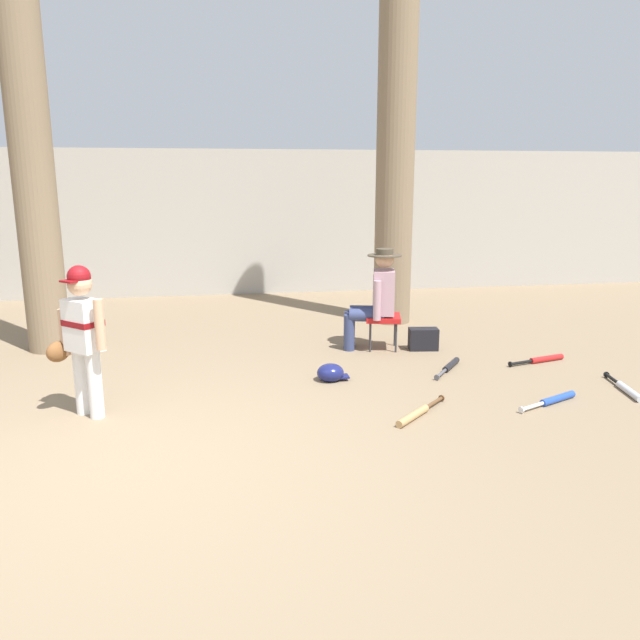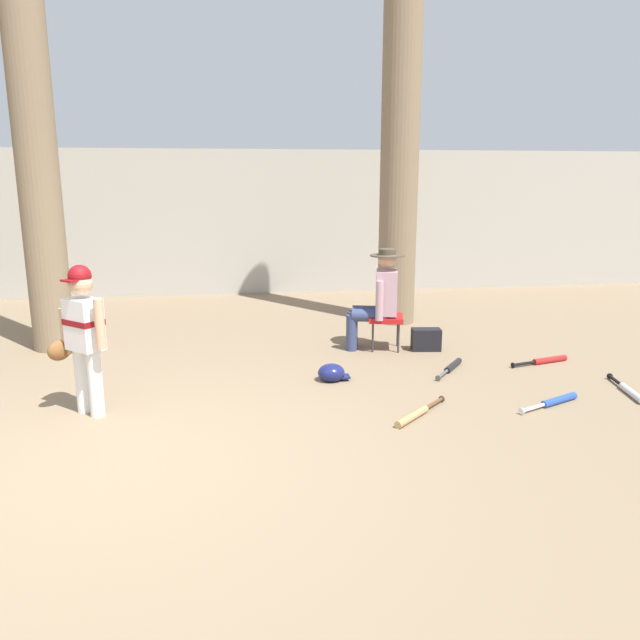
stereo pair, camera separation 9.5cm
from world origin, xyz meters
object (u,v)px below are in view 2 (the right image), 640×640
at_px(seated_spectator, 378,296).
at_px(bat_red_barrel, 546,360).
at_px(young_ballplayer, 83,331).
at_px(handbag_beside_stool, 426,339).
at_px(tree_near_player, 32,109).
at_px(bat_aluminum_silver, 629,391).
at_px(bat_blue_youth, 555,401).
at_px(batting_helmet_navy, 332,373).
at_px(folding_stool, 386,319).
at_px(tree_behind_spectator, 400,136).
at_px(bat_black_composite, 451,367).
at_px(bat_wood_tan, 416,414).

xyz_separation_m(seated_spectator, bat_red_barrel, (1.71, -0.86, -0.61)).
height_order(young_ballplayer, handbag_beside_stool, young_ballplayer).
xyz_separation_m(tree_near_player, bat_aluminum_silver, (5.82, -2.53, -2.71)).
bearing_deg(bat_aluminum_silver, handbag_beside_stool, 128.63).
bearing_deg(bat_blue_youth, bat_red_barrel, 65.38).
relative_size(handbag_beside_stool, batting_helmet_navy, 1.05).
bearing_deg(seated_spectator, folding_stool, -13.56).
xyz_separation_m(tree_behind_spectator, bat_aluminum_silver, (1.39, -3.30, -2.52)).
bearing_deg(bat_red_barrel, bat_aluminum_silver, -75.33).
xyz_separation_m(bat_black_composite, bat_red_barrel, (1.12, 0.08, 0.00)).
bearing_deg(seated_spectator, handbag_beside_stool, -14.54).
xyz_separation_m(folding_stool, bat_black_composite, (0.49, -0.92, -0.33)).
bearing_deg(batting_helmet_navy, seated_spectator, 56.20).
xyz_separation_m(tree_near_player, handbag_beside_stool, (4.39, -0.75, -2.61)).
distance_m(tree_near_player, tree_behind_spectator, 4.50).
xyz_separation_m(bat_red_barrel, bat_aluminum_silver, (0.28, -1.07, -0.00)).
height_order(bat_wood_tan, bat_blue_youth, same).
bearing_deg(bat_blue_youth, young_ballplayer, 174.57).
distance_m(folding_stool, bat_black_composite, 1.09).
bearing_deg(bat_blue_youth, tree_behind_spectator, 99.06).
bearing_deg(bat_red_barrel, tree_near_player, 165.20).
xyz_separation_m(tree_behind_spectator, batting_helmet_navy, (-1.34, -2.48, -2.47)).
distance_m(folding_stool, handbag_beside_stool, 0.54).
bearing_deg(handbag_beside_stool, young_ballplayer, -156.47).
relative_size(folding_stool, bat_red_barrel, 0.66).
xyz_separation_m(handbag_beside_stool, bat_aluminum_silver, (1.42, -1.78, -0.10)).
distance_m(bat_aluminum_silver, batting_helmet_navy, 2.85).
relative_size(bat_aluminum_silver, batting_helmet_navy, 2.30).
height_order(handbag_beside_stool, batting_helmet_navy, handbag_beside_stool).
xyz_separation_m(seated_spectator, batting_helmet_navy, (-0.74, -1.10, -0.56)).
distance_m(handbag_beside_stool, batting_helmet_navy, 1.61).
xyz_separation_m(young_ballplayer, seated_spectator, (2.97, 1.68, -0.10)).
height_order(handbag_beside_stool, bat_wood_tan, handbag_beside_stool).
xyz_separation_m(seated_spectator, bat_black_composite, (0.59, -0.94, -0.61)).
relative_size(young_ballplayer, bat_blue_youth, 1.86).
bearing_deg(handbag_beside_stool, tree_near_player, 170.34).
bearing_deg(bat_aluminum_silver, bat_red_barrel, 104.67).
bearing_deg(folding_stool, bat_blue_youth, -62.79).
relative_size(folding_stool, handbag_beside_stool, 1.42).
bearing_deg(tree_near_player, bat_red_barrel, -14.80).
relative_size(tree_behind_spectator, batting_helmet_navy, 17.99).
height_order(bat_black_composite, bat_wood_tan, same).
distance_m(tree_behind_spectator, seated_spectator, 2.43).
relative_size(bat_wood_tan, bat_blue_youth, 0.88).
xyz_separation_m(tree_near_player, tree_behind_spectator, (4.43, 0.77, -0.19)).
distance_m(bat_wood_tan, bat_blue_youth, 1.35).
bearing_deg(tree_near_player, bat_black_composite, -19.21).
bearing_deg(tree_behind_spectator, bat_black_composite, -90.26).
bearing_deg(bat_black_composite, bat_wood_tan, -121.80).
height_order(tree_near_player, bat_blue_youth, tree_near_player).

